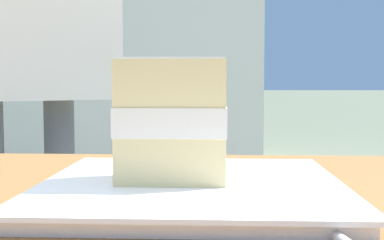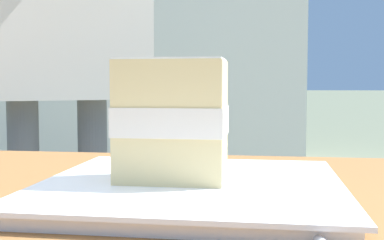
% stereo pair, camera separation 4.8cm
% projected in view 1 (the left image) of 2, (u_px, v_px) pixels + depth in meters
% --- Properties ---
extents(dessert_plate, '(0.28, 0.28, 0.02)m').
position_uv_depth(dessert_plate, '(192.00, 188.00, 0.48)').
color(dessert_plate, white).
rests_on(dessert_plate, patio_table).
extents(cake_slice, '(0.10, 0.07, 0.12)m').
position_uv_depth(cake_slice, '(172.00, 120.00, 0.48)').
color(cake_slice, '#EAD18C').
rests_on(cake_slice, dessert_plate).
extents(patio_building, '(4.12, 3.34, 2.68)m').
position_uv_depth(patio_building, '(14.00, 27.00, 4.45)').
color(patio_building, silver).
rests_on(patio_building, ground).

